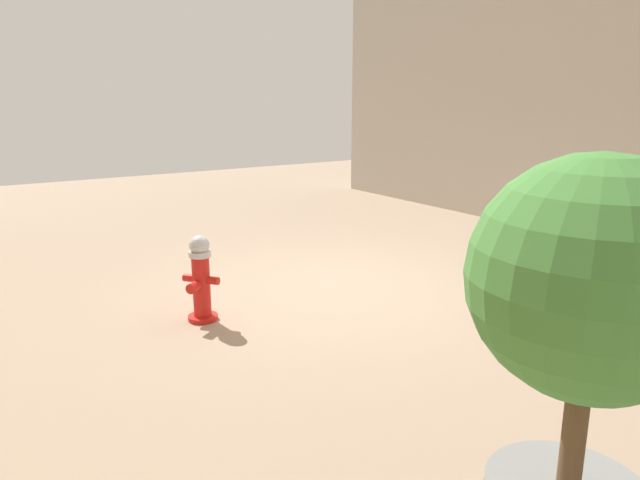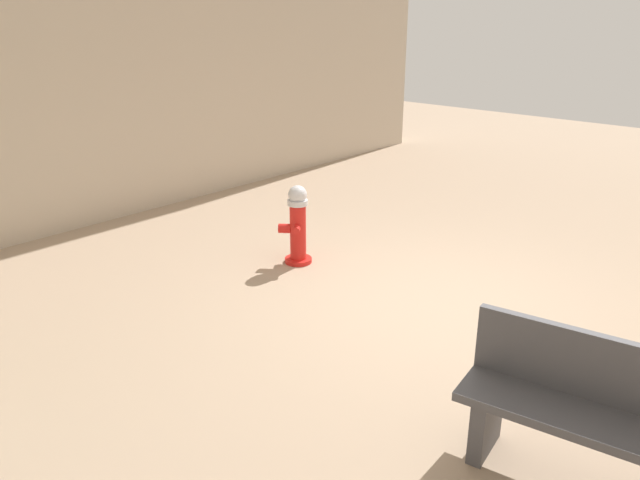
{
  "view_description": "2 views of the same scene",
  "coord_description": "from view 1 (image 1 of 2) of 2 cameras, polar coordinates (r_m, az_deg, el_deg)",
  "views": [
    {
      "loc": [
        4.02,
        5.63,
        2.32
      ],
      "look_at": [
        0.73,
        0.65,
        0.84
      ],
      "focal_mm": 32.94,
      "sensor_mm": 36.0,
      "label": 1
    },
    {
      "loc": [
        -2.8,
        4.84,
        2.77
      ],
      "look_at": [
        0.77,
        0.87,
        0.76
      ],
      "focal_mm": 34.79,
      "sensor_mm": 36.0,
      "label": 2
    }
  ],
  "objects": [
    {
      "name": "ground_plane",
      "position": [
        7.29,
        1.92,
        -4.63
      ],
      "size": [
        23.4,
        23.4,
        0.0
      ],
      "primitive_type": "plane",
      "color": "tan"
    },
    {
      "name": "planter_tree",
      "position": [
        2.85,
        24.41,
        -8.28
      ],
      "size": [
        1.08,
        1.08,
        2.1
      ],
      "color": "gray",
      "rests_on": "ground_plane"
    },
    {
      "name": "bench_near",
      "position": [
        7.57,
        20.95,
        -0.96
      ],
      "size": [
        1.74,
        0.69,
        0.95
      ],
      "color": "#4C4C51",
      "rests_on": "ground_plane"
    },
    {
      "name": "fire_hydrant",
      "position": [
        6.25,
        -11.51,
        -3.67
      ],
      "size": [
        0.37,
        0.37,
        0.92
      ],
      "color": "red",
      "rests_on": "ground_plane"
    }
  ]
}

